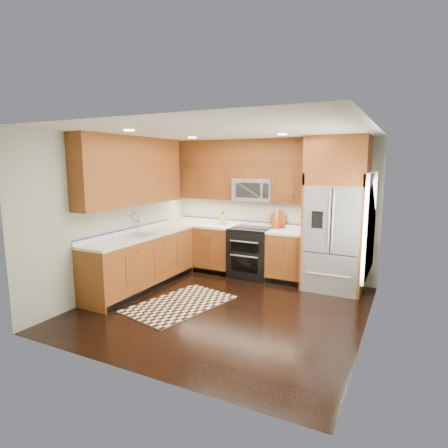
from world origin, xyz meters
The scene contains 16 objects.
ground centered at (0.00, 0.00, 0.00)m, with size 4.00×4.00×0.00m, color black.
wall_back centered at (0.00, 2.00, 1.30)m, with size 4.00×0.02×2.60m, color #B0B7A5.
wall_left centered at (-2.00, 0.00, 1.30)m, with size 0.02×4.00×2.60m, color #B0B7A5.
wall_right centered at (2.00, 0.00, 1.30)m, with size 0.02×4.00×2.60m, color #B0B7A5.
window centered at (1.98, 0.20, 1.40)m, with size 0.04×1.10×1.30m.
base_cabinets centered at (-1.23, 0.90, 0.45)m, with size 2.85×3.00×0.90m.
countertop centered at (-1.09, 1.01, 0.92)m, with size 2.86×3.01×0.04m.
upper_cabinets centered at (-1.15, 1.09, 2.02)m, with size 2.85×3.00×1.15m.
range centered at (-0.25, 1.67, 0.47)m, with size 0.76×0.67×0.95m.
microwave centered at (-0.25, 1.80, 1.66)m, with size 0.76×0.40×0.42m.
refrigerator centered at (1.30, 1.63, 1.30)m, with size 0.98×0.75×2.60m.
sink_faucet centered at (-1.73, 0.23, 0.99)m, with size 0.54×0.44×0.37m.
rug centered at (-0.66, -0.18, 0.01)m, with size 0.97×1.62×0.01m, color black.
knife_block centered at (-0.92, 1.80, 1.05)m, with size 0.11×0.14×0.26m.
utensil_crock centered at (0.19, 1.82, 1.07)m, with size 0.14×0.14×0.37m.
cutting_board centered at (0.19, 1.94, 0.95)m, with size 0.34×0.34×0.02m, color brown.
Camera 1 is at (2.43, -4.79, 2.17)m, focal length 30.00 mm.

